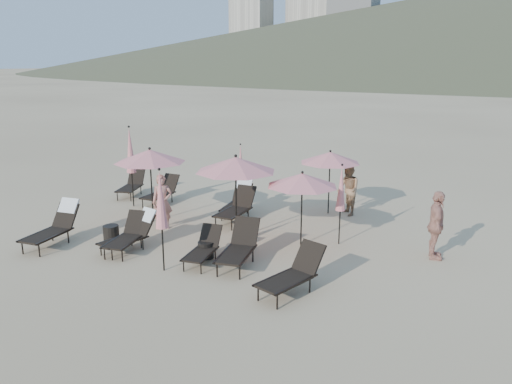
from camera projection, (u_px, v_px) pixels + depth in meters
The scene contains 25 objects.
ground at pixel (200, 267), 12.47m from camera, with size 800.00×800.00×0.00m, color #D6BA8C.
hotel_skyline at pixel (325, 28), 281.33m from camera, with size 109.00×82.00×55.00m.
lounger_0 at pixel (55, 225), 13.92m from camera, with size 0.90×1.92×1.15m.
lounger_1 at pixel (132, 232), 13.53m from camera, with size 0.94×1.73×1.02m.
lounger_2 at pixel (128, 235), 13.46m from camera, with size 0.94×1.72×0.94m.
lounger_3 at pixel (203, 248), 12.64m from camera, with size 0.79×1.53×0.84m.
lounger_4 at pixel (239, 247), 12.47m from camera, with size 1.03×1.90×1.03m.
lounger_5 at pixel (293, 273), 10.95m from camera, with size 1.14×1.86×1.00m.
lounger_6 at pixel (132, 184), 19.04m from camera, with size 1.13×1.76×0.95m.
lounger_7 at pixel (162, 191), 18.00m from camera, with size 0.68×1.68×0.96m.
lounger_8 at pixel (238, 199), 16.69m from camera, with size 0.87×1.78×1.07m.
lounger_9 at pixel (236, 207), 15.90m from camera, with size 0.73×1.81×1.03m.
umbrella_open_0 at pixel (150, 156), 15.53m from camera, with size 2.24×2.24×2.41m.
umbrella_open_1 at pixel (236, 164), 13.93m from camera, with size 2.30×2.30×2.48m.
umbrella_open_2 at pixel (302, 180), 13.49m from camera, with size 1.97×1.97×2.12m.
umbrella_open_3 at pixel (330, 157), 16.42m from camera, with size 2.02×2.02×2.17m.
umbrella_closed_0 at pixel (161, 200), 11.80m from camera, with size 0.30×0.30×2.57m.
umbrella_closed_1 at pixel (341, 189), 13.64m from camera, with size 0.27×0.27×2.30m.
umbrella_closed_2 at pixel (130, 151), 17.24m from camera, with size 0.34×0.34×2.87m.
umbrella_closed_3 at pixel (241, 163), 17.21m from camera, with size 0.27×0.27×2.28m.
side_table_0 at pixel (111, 233), 14.24m from camera, with size 0.45×0.45×0.45m, color black.
side_table_1 at pixel (206, 250), 13.00m from camera, with size 0.42×0.42×0.43m, color black.
beachgoer_a at pixel (162, 202), 15.16m from camera, with size 0.61×0.40×1.68m, color tan.
beachgoer_b at pixel (348, 190), 16.53m from camera, with size 0.83×0.65×1.72m, color #A47A55.
beachgoer_c at pixel (436, 225), 12.78m from camera, with size 1.06×0.44×1.81m, color tan.
Camera 1 is at (6.55, -9.67, 4.94)m, focal length 35.00 mm.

